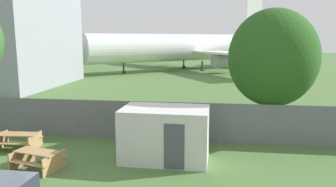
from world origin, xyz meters
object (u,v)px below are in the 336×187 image
airplane (187,48)px  tree_near_hangar (273,58)px  portable_cabin (165,134)px  picnic_bench_open_grass (38,158)px  picnic_bench_near_cabin (17,139)px

airplane → tree_near_hangar: airplane is taller
airplane → tree_near_hangar: bearing=61.3°
portable_cabin → picnic_bench_open_grass: portable_cabin is taller
picnic_bench_near_cabin → picnic_bench_open_grass: bearing=-44.0°
portable_cabin → picnic_bench_near_cabin: 7.38m
tree_near_hangar → airplane: bearing=101.3°
portable_cabin → tree_near_hangar: size_ratio=0.56×
portable_cabin → picnic_bench_near_cabin: portable_cabin is taller
portable_cabin → tree_near_hangar: bearing=39.7°
picnic_bench_near_cabin → tree_near_hangar: (12.46, 3.61, 3.81)m
picnic_bench_near_cabin → picnic_bench_open_grass: 3.18m
airplane → picnic_bench_open_grass: 43.31m
picnic_bench_near_cabin → tree_near_hangar: tree_near_hangar is taller
airplane → picnic_bench_near_cabin: (-5.00, -40.89, -3.28)m
portable_cabin → picnic_bench_near_cabin: size_ratio=1.86×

